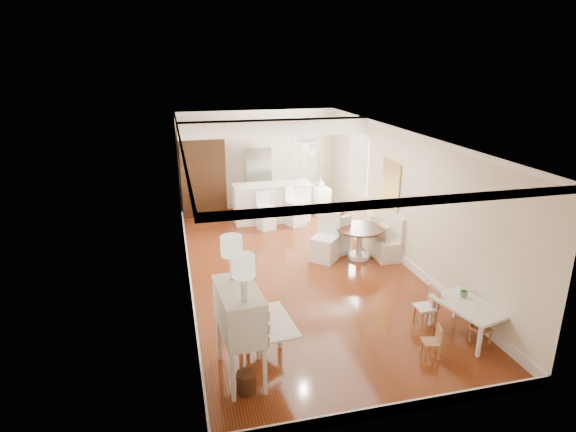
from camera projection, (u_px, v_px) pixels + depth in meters
name	position (u px, v px, depth m)	size (l,w,h in m)	color
room	(297.00, 172.00, 9.74)	(9.00, 9.04, 2.82)	brown
secretary_bureau	(240.00, 333.00, 6.46)	(1.05, 1.07, 1.34)	silver
gustavian_armchair	(260.00, 320.00, 7.17)	(0.54, 0.54, 0.95)	silver
wicker_basket	(246.00, 382.00, 6.32)	(0.27, 0.27, 0.27)	#4D2B18
kids_table	(467.00, 320.00, 7.54)	(0.66, 1.09, 0.55)	white
kids_chair_a	(431.00, 341.00, 7.01)	(0.25, 0.25, 0.51)	#A16D49
kids_chair_b	(426.00, 307.00, 7.84)	(0.31, 0.31, 0.65)	tan
kids_chair_c	(481.00, 328.00, 7.34)	(0.25, 0.25, 0.52)	tan
banquette	(378.00, 230.00, 10.82)	(0.52, 1.60, 0.98)	silver
dining_table	(359.00, 243.00, 10.45)	(1.03, 1.03, 0.70)	#442315
slip_chair_near	(325.00, 237.00, 10.28)	(0.50, 0.52, 1.05)	white
slip_chair_far	(337.00, 234.00, 10.67)	(0.44, 0.46, 0.92)	white
breakfast_counter	(272.00, 203.00, 12.77)	(2.05, 0.65, 1.03)	white
bar_stool_left	(266.00, 211.00, 12.19)	(0.39, 0.39, 0.97)	white
bar_stool_right	(295.00, 206.00, 12.47)	(0.41, 0.41, 1.03)	white
pantry_cabinet	(203.00, 174.00, 13.18)	(1.20, 0.60, 2.30)	#381E11
fridge	(271.00, 179.00, 13.67)	(0.75, 0.65, 1.80)	silver
sideboard	(319.00, 200.00, 13.45)	(0.37, 0.83, 0.79)	white
pencil_cup	(464.00, 294.00, 7.69)	(0.13, 0.13, 0.10)	#599961
branch_vase	(321.00, 182.00, 13.31)	(0.20, 0.20, 0.21)	white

